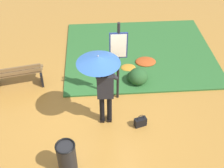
{
  "coord_description": "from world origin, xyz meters",
  "views": [
    {
      "loc": [
        -0.07,
        5.0,
        5.58
      ],
      "look_at": [
        -0.46,
        -0.51,
        0.85
      ],
      "focal_mm": 47.3,
      "sensor_mm": 36.0,
      "label": 1
    }
  ],
  "objects_px": {
    "handbag": "(140,122)",
    "trash_bin": "(67,158)",
    "person_with_umbrella": "(101,73)",
    "park_bench": "(17,75)",
    "info_sign_post": "(118,54)"
  },
  "relations": [
    {
      "from": "handbag",
      "to": "trash_bin",
      "type": "height_order",
      "value": "trash_bin"
    },
    {
      "from": "person_with_umbrella",
      "to": "trash_bin",
      "type": "height_order",
      "value": "person_with_umbrella"
    },
    {
      "from": "handbag",
      "to": "park_bench",
      "type": "height_order",
      "value": "park_bench"
    },
    {
      "from": "park_bench",
      "to": "info_sign_post",
      "type": "bearing_deg",
      "value": 165.76
    },
    {
      "from": "info_sign_post",
      "to": "trash_bin",
      "type": "xyz_separation_m",
      "value": [
        1.26,
        2.21,
        -1.03
      ]
    },
    {
      "from": "info_sign_post",
      "to": "trash_bin",
      "type": "bearing_deg",
      "value": 60.43
    },
    {
      "from": "info_sign_post",
      "to": "handbag",
      "type": "distance_m",
      "value": 1.76
    },
    {
      "from": "person_with_umbrella",
      "to": "trash_bin",
      "type": "xyz_separation_m",
      "value": [
        0.81,
        1.36,
        -1.13
      ]
    },
    {
      "from": "info_sign_post",
      "to": "park_bench",
      "type": "height_order",
      "value": "info_sign_post"
    },
    {
      "from": "person_with_umbrella",
      "to": "handbag",
      "type": "bearing_deg",
      "value": 167.19
    },
    {
      "from": "trash_bin",
      "to": "park_bench",
      "type": "bearing_deg",
      "value": -62.56
    },
    {
      "from": "person_with_umbrella",
      "to": "info_sign_post",
      "type": "height_order",
      "value": "info_sign_post"
    },
    {
      "from": "park_bench",
      "to": "trash_bin",
      "type": "xyz_separation_m",
      "value": [
        -1.51,
        2.91,
        0.02
      ]
    },
    {
      "from": "handbag",
      "to": "park_bench",
      "type": "bearing_deg",
      "value": -28.59
    },
    {
      "from": "info_sign_post",
      "to": "handbag",
      "type": "bearing_deg",
      "value": 113.98
    }
  ]
}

